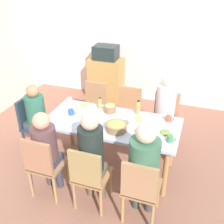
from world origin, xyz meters
TOP-DOWN VIEW (x-y plane):
  - ground_plane at (0.00, 0.00)m, footprint 6.33×6.33m
  - wall_back at (0.00, 2.40)m, footprint 5.51×0.12m
  - dining_table at (0.00, 0.00)m, footprint 1.81×0.83m
  - chair_0 at (0.60, 0.79)m, footprint 0.40×0.40m
  - person_0 at (0.60, 0.70)m, footprint 0.30×0.30m
  - chair_1 at (-1.28, 0.00)m, footprint 0.40×0.40m
  - person_1 at (-1.19, 0.00)m, footprint 0.30×0.30m
  - chair_2 at (-0.60, -0.79)m, footprint 0.40×0.40m
  - person_2 at (-0.60, -0.70)m, footprint 0.30×0.30m
  - chair_3 at (0.00, 0.79)m, footprint 0.40×0.40m
  - chair_4 at (0.60, -0.79)m, footprint 0.40×0.40m
  - person_4 at (0.60, -0.70)m, footprint 0.33×0.33m
  - chair_5 at (0.00, -0.79)m, footprint 0.40×0.40m
  - person_5 at (0.00, -0.70)m, footprint 0.30×0.30m
  - chair_6 at (-0.60, 0.79)m, footprint 0.40×0.40m
  - plate_0 at (-0.25, -0.06)m, footprint 0.22×0.22m
  - plate_1 at (0.33, 0.14)m, footprint 0.24×0.24m
  - plate_2 at (-0.54, 0.27)m, footprint 0.21×0.21m
  - plate_3 at (0.46, -0.25)m, footprint 0.26×0.26m
  - plate_4 at (0.72, -0.06)m, footprint 0.25×0.25m
  - bowl_0 at (-0.12, 0.25)m, footprint 0.17×0.17m
  - bowl_1 at (0.12, -0.18)m, footprint 0.27×0.27m
  - cup_0 at (0.80, -0.20)m, footprint 0.11×0.07m
  - cup_1 at (-0.60, -0.01)m, footprint 0.11×0.07m
  - cup_2 at (-0.24, -0.26)m, footprint 0.11×0.08m
  - cup_3 at (0.56, -0.12)m, footprint 0.11×0.08m
  - cup_4 at (0.71, 0.26)m, footprint 0.11×0.08m
  - cup_5 at (-0.78, 0.29)m, footprint 0.11×0.08m
  - cup_6 at (0.27, -0.00)m, footprint 0.13×0.09m
  - bottle_0 at (0.53, -0.33)m, footprint 0.06×0.06m
  - bottle_1 at (-0.28, 0.28)m, footprint 0.05×0.05m
  - bottle_2 at (0.27, 0.32)m, footprint 0.06×0.06m
  - side_cabinet at (-0.86, 2.10)m, footprint 0.70×0.44m
  - microwave at (-0.86, 2.10)m, footprint 0.48×0.36m

SIDE VIEW (x-z plane):
  - ground_plane at x=0.00m, z-range 0.00..0.00m
  - side_cabinet at x=-0.86m, z-range 0.00..0.90m
  - chair_0 at x=0.60m, z-range 0.06..0.96m
  - chair_1 at x=-1.28m, z-range 0.06..0.96m
  - chair_2 at x=-0.60m, z-range 0.06..0.96m
  - chair_3 at x=0.00m, z-range 0.06..0.96m
  - chair_4 at x=0.60m, z-range 0.06..0.96m
  - chair_5 at x=0.00m, z-range 0.06..0.96m
  - chair_6 at x=-0.60m, z-range 0.06..0.96m
  - person_1 at x=-1.19m, z-range 0.11..1.24m
  - dining_table at x=0.00m, z-range 0.29..1.06m
  - person_2 at x=-0.60m, z-range 0.12..1.29m
  - person_0 at x=0.60m, z-range 0.11..1.38m
  - person_5 at x=0.00m, z-range 0.12..1.40m
  - person_4 at x=0.60m, z-range 0.13..1.41m
  - plate_0 at x=-0.25m, z-range 0.76..0.80m
  - plate_3 at x=0.46m, z-range 0.76..0.80m
  - plate_1 at x=0.33m, z-range 0.76..0.80m
  - plate_2 at x=-0.54m, z-range 0.76..0.80m
  - plate_4 at x=0.72m, z-range 0.76..0.80m
  - cup_3 at x=0.56m, z-range 0.77..0.85m
  - cup_4 at x=0.71m, z-range 0.77..0.85m
  - cup_1 at x=-0.60m, z-range 0.77..0.85m
  - cup_2 at x=-0.24m, z-range 0.77..0.86m
  - cup_6 at x=0.27m, z-range 0.77..0.86m
  - cup_0 at x=0.80m, z-range 0.77..0.86m
  - cup_5 at x=-0.78m, z-range 0.77..0.86m
  - bowl_1 at x=0.12m, z-range 0.77..0.88m
  - bowl_0 at x=-0.12m, z-range 0.77..0.89m
  - bottle_1 at x=-0.28m, z-range 0.76..0.95m
  - bottle_2 at x=0.27m, z-range 0.76..0.97m
  - bottle_0 at x=0.53m, z-range 0.76..1.01m
  - microwave at x=-0.86m, z-range 0.90..1.18m
  - wall_back at x=0.00m, z-range 0.00..2.60m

